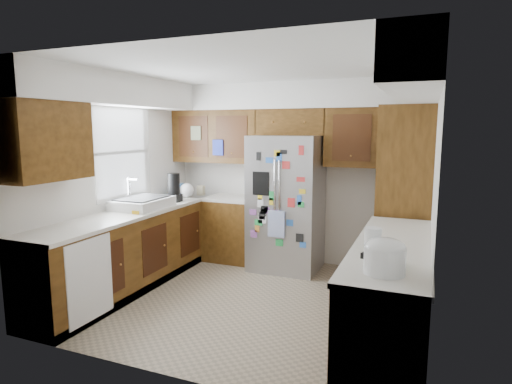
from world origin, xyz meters
TOP-DOWN VIEW (x-y plane):
  - floor at (0.00, 0.00)m, footprint 3.60×3.60m
  - room_shell at (-0.11, 0.36)m, footprint 3.64×3.24m
  - left_counter_run at (-1.36, 0.03)m, footprint 1.36×3.20m
  - right_counter_run at (1.50, -0.47)m, footprint 0.63×2.25m
  - pantry at (1.50, 1.15)m, footprint 0.60×0.90m
  - fridge at (-0.00, 1.20)m, footprint 0.90×0.79m
  - bridge_cabinet at (0.00, 1.43)m, footprint 0.96×0.34m
  - fridge_top_items at (0.01, 1.41)m, footprint 0.69×0.36m
  - sink_assembly at (-1.50, 0.10)m, footprint 0.52×0.70m
  - left_counter_clutter at (-1.45, 0.87)m, footprint 0.40×0.87m
  - rice_cooker at (1.50, -1.27)m, footprint 0.29×0.28m
  - paper_towel at (1.40, -1.09)m, footprint 0.12×0.12m

SIDE VIEW (x-z plane):
  - floor at x=0.00m, z-range 0.00..0.00m
  - right_counter_run at x=1.50m, z-range -0.04..0.88m
  - left_counter_run at x=-1.36m, z-range -0.03..0.89m
  - fridge at x=0.00m, z-range 0.00..1.80m
  - sink_assembly at x=-1.50m, z-range 0.80..1.17m
  - rice_cooker at x=1.50m, z-range 0.92..1.17m
  - left_counter_clutter at x=-1.45m, z-range 0.86..1.24m
  - paper_towel at x=1.40m, z-range 0.92..1.19m
  - pantry at x=1.50m, z-range 0.00..2.15m
  - room_shell at x=-0.11m, z-range 0.56..3.08m
  - bridge_cabinet at x=0.00m, z-range 1.80..2.15m
  - fridge_top_items at x=0.01m, z-range 2.13..2.43m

